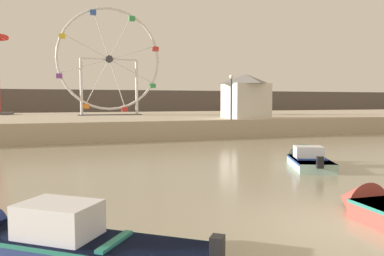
{
  "coord_description": "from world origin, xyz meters",
  "views": [
    {
      "loc": [
        -5.9,
        -6.61,
        2.79
      ],
      "look_at": [
        0.01,
        10.56,
        1.5
      ],
      "focal_mm": 35.84,
      "sensor_mm": 36.0,
      "label": 1
    }
  ],
  "objects_px": {
    "motorboat_seafoam": "(307,159)",
    "promenade_lamp_near": "(231,90)",
    "motorboat_navy_blue": "(39,239)",
    "ferris_wheel_white_frame": "(109,61)",
    "carnival_booth_white_ticket": "(246,95)"
  },
  "relations": [
    {
      "from": "motorboat_navy_blue",
      "to": "promenade_lamp_near",
      "type": "distance_m",
      "value": 23.01
    },
    {
      "from": "ferris_wheel_white_frame",
      "to": "promenade_lamp_near",
      "type": "xyz_separation_m",
      "value": [
        7.5,
        -12.29,
        -3.04
      ]
    },
    {
      "from": "carnival_booth_white_ticket",
      "to": "promenade_lamp_near",
      "type": "xyz_separation_m",
      "value": [
        -2.14,
        -1.8,
        0.39
      ]
    },
    {
      "from": "motorboat_seafoam",
      "to": "promenade_lamp_near",
      "type": "xyz_separation_m",
      "value": [
        2.15,
        12.4,
        3.37
      ]
    },
    {
      "from": "motorboat_seafoam",
      "to": "carnival_booth_white_ticket",
      "type": "relative_size",
      "value": 1.07
    },
    {
      "from": "motorboat_navy_blue",
      "to": "carnival_booth_white_ticket",
      "type": "bearing_deg",
      "value": -87.94
    },
    {
      "from": "motorboat_seafoam",
      "to": "promenade_lamp_near",
      "type": "relative_size",
      "value": 1.14
    },
    {
      "from": "motorboat_navy_blue",
      "to": "carnival_booth_white_ticket",
      "type": "relative_size",
      "value": 1.45
    },
    {
      "from": "motorboat_seafoam",
      "to": "motorboat_navy_blue",
      "type": "height_order",
      "value": "motorboat_navy_blue"
    },
    {
      "from": "ferris_wheel_white_frame",
      "to": "carnival_booth_white_ticket",
      "type": "bearing_deg",
      "value": -47.43
    },
    {
      "from": "motorboat_seafoam",
      "to": "promenade_lamp_near",
      "type": "distance_m",
      "value": 13.02
    },
    {
      "from": "motorboat_navy_blue",
      "to": "promenade_lamp_near",
      "type": "bearing_deg",
      "value": -86.17
    },
    {
      "from": "promenade_lamp_near",
      "to": "motorboat_seafoam",
      "type": "bearing_deg",
      "value": -99.82
    },
    {
      "from": "motorboat_navy_blue",
      "to": "ferris_wheel_white_frame",
      "type": "distance_m",
      "value": 32.3
    },
    {
      "from": "carnival_booth_white_ticket",
      "to": "promenade_lamp_near",
      "type": "relative_size",
      "value": 1.07
    }
  ]
}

